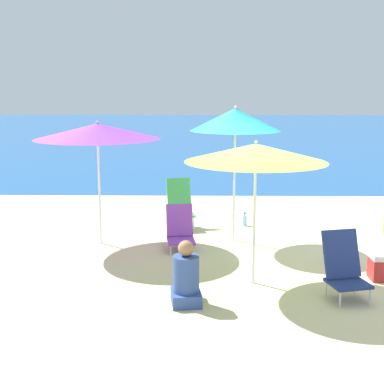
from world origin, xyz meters
The scene contains 12 objects.
ground_plane centered at (0.00, 0.00, 0.00)m, with size 60.00×60.00×0.00m, color beige.
sea_water centered at (0.00, 25.54, 0.00)m, with size 60.00×40.00×0.01m.
beach_umbrella_purple centered at (-2.90, 1.41, 1.90)m, with size 2.08×2.08×2.07m.
beach_umbrella_lime centered at (-0.50, -0.41, 1.77)m, with size 1.86×1.86×1.93m.
beach_umbrella_teal centered at (-0.64, 1.64, 2.08)m, with size 1.52×1.52×2.31m.
beach_chair_purple centered at (-1.54, 1.17, 0.31)m, with size 0.51×0.66×0.70m.
beach_chair_navy centered at (0.59, -0.88, 0.40)m, with size 0.59×0.64×0.83m.
beach_chair_green centered at (-1.60, 2.54, 0.46)m, with size 0.58×0.69×0.91m.
person_seated_near centered at (-1.39, -1.14, 0.32)m, with size 0.40×0.46×0.80m.
backpack_purple centered at (0.83, 0.30, 0.15)m, with size 0.31×0.21×0.32m.
water_bottle centered at (-0.37, 2.65, 0.10)m, with size 0.08×0.08×0.26m.
cooler_box centered at (1.32, -0.25, 0.19)m, with size 0.39×0.32×0.37m.
Camera 1 is at (-1.21, -7.30, 2.59)m, focal length 50.00 mm.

